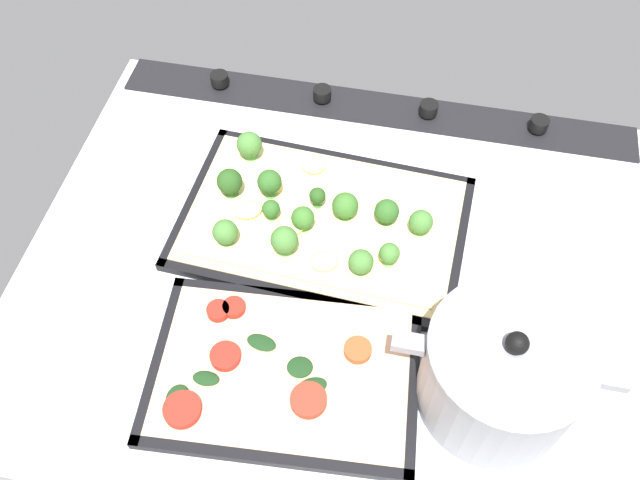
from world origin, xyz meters
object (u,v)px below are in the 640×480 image
(baking_tray_front, at_px, (323,224))
(broccoli_pizza, at_px, (317,217))
(veggie_pizza_back, at_px, (279,371))
(baking_tray_back, at_px, (284,373))
(cooking_pot, at_px, (501,374))

(baking_tray_front, distance_m, broccoli_pizza, 0.02)
(baking_tray_front, height_order, veggie_pizza_back, veggie_pizza_back)
(broccoli_pizza, bearing_deg, baking_tray_front, -164.67)
(broccoli_pizza, height_order, veggie_pizza_back, broccoli_pizza)
(broccoli_pizza, distance_m, baking_tray_back, 0.22)
(broccoli_pizza, bearing_deg, veggie_pizza_back, 90.22)
(veggie_pizza_back, bearing_deg, cooking_pot, -174.68)
(broccoli_pizza, bearing_deg, cooking_pot, 140.91)
(baking_tray_front, distance_m, baking_tray_back, 0.22)
(baking_tray_back, bearing_deg, baking_tray_front, -90.44)
(cooking_pot, bearing_deg, baking_tray_front, -40.35)
(baking_tray_back, relative_size, veggie_pizza_back, 1.09)
(broccoli_pizza, relative_size, veggie_pizza_back, 1.22)
(veggie_pizza_back, relative_size, cooking_pot, 1.24)
(baking_tray_back, xyz_separation_m, cooking_pot, (-0.24, -0.02, 0.06))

